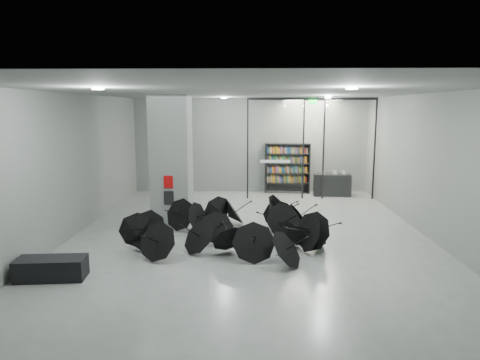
{
  "coord_description": "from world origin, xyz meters",
  "views": [
    {
      "loc": [
        0.05,
        -11.72,
        3.58
      ],
      "look_at": [
        -0.3,
        1.5,
        1.4
      ],
      "focal_mm": 32.58,
      "sensor_mm": 36.0,
      "label": 1
    }
  ],
  "objects_px": {
    "bookshelf": "(287,168)",
    "bench": "(51,268)",
    "column": "(171,159)",
    "shop_counter": "(332,185)",
    "umbrella_cluster": "(245,231)"
  },
  "relations": [
    {
      "from": "bench",
      "to": "shop_counter",
      "type": "distance_m",
      "value": 11.88
    },
    {
      "from": "column",
      "to": "shop_counter",
      "type": "bearing_deg",
      "value": 34.84
    },
    {
      "from": "bookshelf",
      "to": "shop_counter",
      "type": "bearing_deg",
      "value": -14.31
    },
    {
      "from": "column",
      "to": "shop_counter",
      "type": "relative_size",
      "value": 2.66
    },
    {
      "from": "column",
      "to": "umbrella_cluster",
      "type": "relative_size",
      "value": 0.7
    },
    {
      "from": "bookshelf",
      "to": "bench",
      "type": "bearing_deg",
      "value": -115.21
    },
    {
      "from": "column",
      "to": "umbrella_cluster",
      "type": "height_order",
      "value": "column"
    },
    {
      "from": "bench",
      "to": "umbrella_cluster",
      "type": "xyz_separation_m",
      "value": [
        4.08,
        2.68,
        0.08
      ]
    },
    {
      "from": "shop_counter",
      "to": "umbrella_cluster",
      "type": "xyz_separation_m",
      "value": [
        -3.51,
        -6.46,
        -0.14
      ]
    },
    {
      "from": "bookshelf",
      "to": "umbrella_cluster",
      "type": "height_order",
      "value": "bookshelf"
    },
    {
      "from": "bench",
      "to": "shop_counter",
      "type": "height_order",
      "value": "shop_counter"
    },
    {
      "from": "bookshelf",
      "to": "column",
      "type": "bearing_deg",
      "value": -125.38
    },
    {
      "from": "bench",
      "to": "umbrella_cluster",
      "type": "bearing_deg",
      "value": 27.47
    },
    {
      "from": "umbrella_cluster",
      "to": "shop_counter",
      "type": "bearing_deg",
      "value": 61.49
    },
    {
      "from": "bookshelf",
      "to": "umbrella_cluster",
      "type": "bearing_deg",
      "value": -98.1
    }
  ]
}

